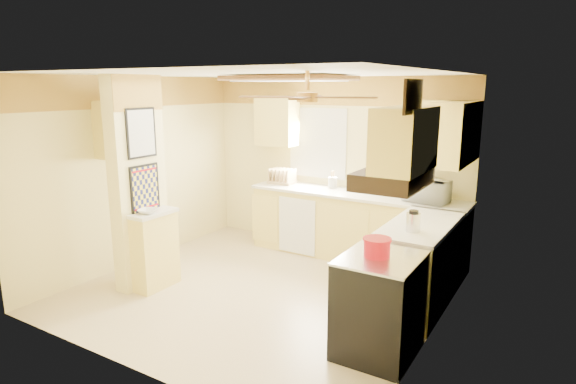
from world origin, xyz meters
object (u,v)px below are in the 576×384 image
Objects in this scene: bowl at (148,211)px; dutch_oven at (377,247)px; microwave at (427,191)px; kettle at (413,222)px; stove at (379,305)px.

dutch_oven is at bearing 1.69° from bowl.
microwave is at bearing 40.54° from bowl.
microwave is 1.34m from kettle.
kettle is (0.07, 0.81, 0.04)m from dutch_oven.
bowl is at bearing -178.16° from stove.
microwave is 2.46× the size of bowl.
microwave is 2.14m from dutch_oven.
stove is 4.18× the size of kettle.
bowl is at bearing -162.43° from kettle.
bowl is at bearing 49.90° from microwave.
bowl is (-2.59, -2.21, -0.12)m from microwave.
dutch_oven is at bearing 103.54° from microwave.
stove is 3.65× the size of dutch_oven.
stove is at bearing -92.28° from kettle.
kettle is (0.23, -1.32, -0.04)m from microwave.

